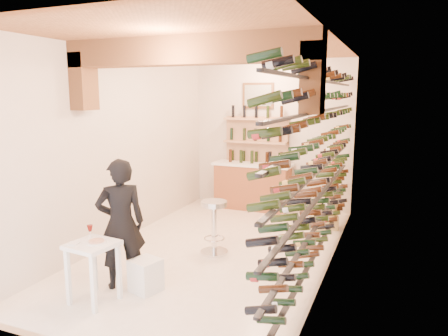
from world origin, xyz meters
name	(u,v)px	position (x,y,z in m)	size (l,w,h in m)	color
ground	(217,251)	(0.00, 0.00, 0.00)	(6.00, 6.00, 0.00)	white
room_shell	(209,110)	(0.00, -0.26, 2.25)	(3.52, 6.02, 3.21)	beige
wine_rack	(316,161)	(1.53, 0.00, 1.55)	(0.32, 5.70, 2.56)	black
back_counter	(252,185)	(-0.30, 2.65, 0.53)	(1.70, 0.62, 1.29)	#98532E
back_shelving	(256,154)	(-0.30, 2.89, 1.17)	(1.40, 0.31, 2.73)	tan
tasting_table	(93,254)	(-0.69, -2.10, 0.61)	(0.57, 0.57, 0.90)	white
white_stool	(146,275)	(-0.28, -1.63, 0.21)	(0.33, 0.33, 0.42)	white
person	(121,224)	(-0.64, -1.62, 0.84)	(0.62, 0.40, 1.69)	black
chrome_barstool	(214,223)	(0.00, -0.10, 0.49)	(0.44, 0.44, 0.84)	silver
crate_lower	(324,221)	(1.40, 1.82, 0.14)	(0.46, 0.32, 0.27)	tan
crate_upper	(325,208)	(1.40, 1.82, 0.39)	(0.42, 0.29, 0.24)	tan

